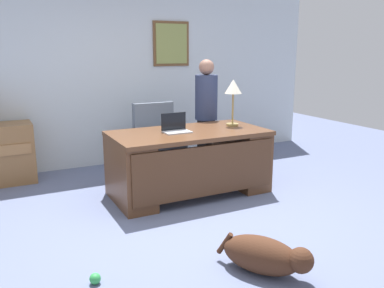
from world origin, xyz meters
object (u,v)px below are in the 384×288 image
(armchair, at_px, (158,142))
(laptop, at_px, (176,127))
(desk_lamp, at_px, (233,89))
(desk, at_px, (190,160))
(person_standing, at_px, (206,115))
(dog_lying, at_px, (265,255))
(dog_toy_ball, at_px, (95,279))

(armchair, relative_size, laptop, 3.16)
(armchair, xyz_separation_m, desk_lamp, (0.71, -0.86, 0.79))
(desk, bearing_deg, person_standing, 49.70)
(person_standing, relative_size, laptop, 5.08)
(dog_lying, xyz_separation_m, laptop, (0.13, 1.99, 0.69))
(armchair, bearing_deg, dog_toy_ball, -121.88)
(desk, distance_m, desk_lamp, 1.08)
(desk, relative_size, dog_toy_ball, 21.64)
(person_standing, height_order, dog_lying, person_standing)
(dog_lying, relative_size, laptop, 2.24)
(dog_lying, bearing_deg, person_standing, 70.90)
(laptop, bearing_deg, person_standing, 40.78)
(armchair, xyz_separation_m, person_standing, (0.66, -0.24, 0.37))
(dog_lying, bearing_deg, laptop, 86.23)
(person_standing, distance_m, laptop, 1.05)
(person_standing, bearing_deg, dog_toy_ball, -134.56)
(laptop, bearing_deg, desk, -20.37)
(laptop, distance_m, dog_toy_ball, 2.22)
(desk, xyz_separation_m, desk_lamp, (0.68, 0.12, 0.83))
(desk, distance_m, dog_lying, 1.97)
(person_standing, relative_size, dog_toy_ball, 18.61)
(desk, bearing_deg, armchair, 91.34)
(desk_lamp, relative_size, dog_toy_ball, 6.82)
(armchair, distance_m, person_standing, 0.79)
(laptop, height_order, desk_lamp, desk_lamp)
(laptop, bearing_deg, dog_lying, -93.77)
(dog_lying, distance_m, laptop, 2.11)
(person_standing, height_order, laptop, person_standing)
(person_standing, distance_m, dog_lying, 2.92)
(dog_lying, bearing_deg, desk, 81.34)
(desk_lamp, height_order, dog_toy_ball, desk_lamp)
(desk, relative_size, armchair, 1.87)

